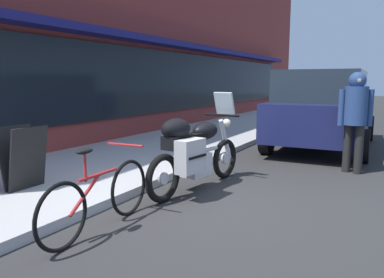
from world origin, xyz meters
name	(u,v)px	position (x,y,z in m)	size (l,w,h in m)	color
ground_plane	(218,205)	(0.00, 0.00, 0.00)	(80.00, 80.00, 0.00)	#2C2C2C
storefront_building	(199,14)	(7.94, 4.44, 3.90)	(23.88, 0.90, 7.99)	maroon
sidewalk_curb	(253,122)	(9.00, 2.71, 0.06)	(30.00, 3.13, 0.12)	#ADADAD
touring_motorcycle	(194,150)	(0.41, 0.57, 0.61)	(2.18, 0.65, 1.40)	black
parked_bicycle	(99,197)	(-1.34, 0.76, 0.37)	(1.72, 0.48, 0.92)	black
parked_minivan	(324,108)	(5.09, -0.40, 0.95)	(4.69, 2.24, 1.80)	#191E4C
pedestrian_walking	(355,111)	(2.69, -1.31, 1.08)	(0.48, 0.54, 1.72)	black
sandwich_board_sign	(23,157)	(-0.92, 2.48, 0.55)	(0.55, 0.40, 0.85)	black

